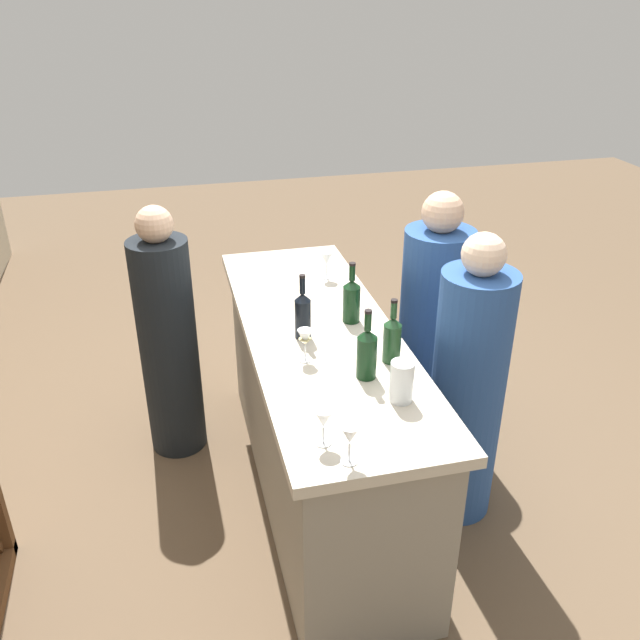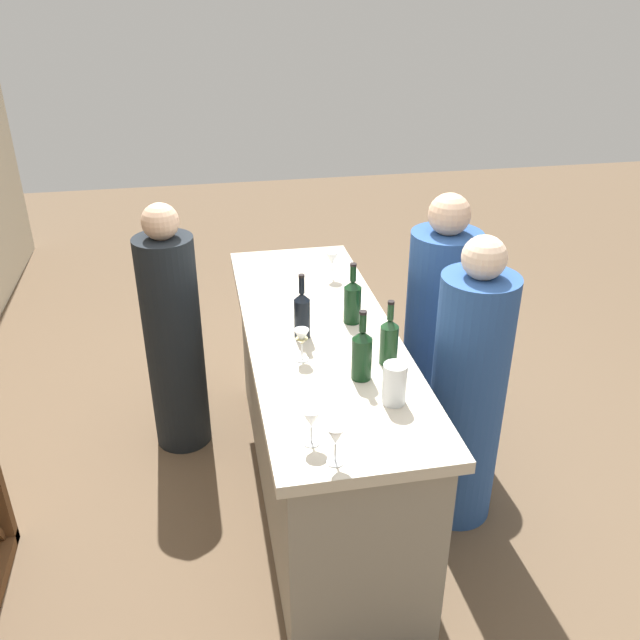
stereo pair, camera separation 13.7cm
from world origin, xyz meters
The scene contains 14 objects.
ground_plane centered at (0.00, 0.00, 0.00)m, with size 12.00×12.00×0.00m, color brown.
bar_counter centered at (0.00, 0.00, 0.49)m, with size 2.08×0.69×0.97m.
wine_bottle_leftmost_dark_green centered at (-0.44, -0.09, 1.09)m, with size 0.08×0.08×0.31m.
wine_bottle_second_left_olive_green centered at (-0.35, -0.23, 1.08)m, with size 0.08×0.08×0.29m.
wine_bottle_center_near_black centered at (-0.05, 0.09, 1.09)m, with size 0.07×0.07×0.31m.
wine_bottle_second_right_dark_green centered at (0.05, -0.17, 1.08)m, with size 0.08×0.08×0.30m.
wine_glass_near_left centered at (0.57, -0.18, 1.08)m, with size 0.07×0.07×0.15m.
wine_glass_near_center centered at (-0.26, 0.13, 1.07)m, with size 0.06×0.06×0.15m.
wine_glass_near_right centered at (-0.95, 0.13, 1.08)m, with size 0.07×0.07×0.15m.
wine_glass_far_left centered at (-0.83, 0.19, 1.07)m, with size 0.08×0.08×0.14m.
water_pitcher centered at (-0.64, -0.17, 1.05)m, with size 0.09×0.09×0.17m.
person_left_guest centered at (-0.26, -0.66, 0.68)m, with size 0.45×0.45×1.48m.
person_center_guest centered at (0.43, -0.77, 0.66)m, with size 0.50×0.50×1.45m.
person_server_behind centered at (0.59, 0.71, 0.67)m, with size 0.39×0.39×1.44m.
Camera 2 is at (-2.71, 0.52, 2.46)m, focal length 37.55 mm.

